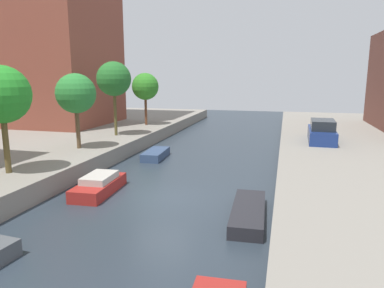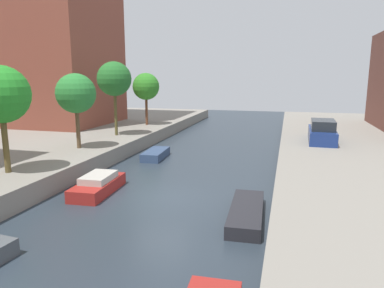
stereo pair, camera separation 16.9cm
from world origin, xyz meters
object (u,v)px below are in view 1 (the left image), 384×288
street_tree_2 (1,95)px  moored_boat_left_4 (156,154)px  street_tree_3 (76,94)px  street_tree_5 (145,87)px  street_tree_4 (114,79)px  parked_car (322,132)px  moored_boat_left_3 (99,185)px  moored_boat_right_2 (248,212)px

street_tree_2 → moored_boat_left_4: bearing=64.2°
street_tree_3 → street_tree_5: street_tree_5 is taller
street_tree_4 → street_tree_5: size_ratio=1.17×
parked_car → moored_boat_left_3: bearing=-134.3°
parked_car → moored_boat_left_4: size_ratio=1.51×
street_tree_5 → moored_boat_right_2: bearing=-56.9°
parked_car → moored_boat_left_3: size_ratio=1.31×
moored_boat_left_3 → parked_car: bearing=45.7°
moored_boat_right_2 → street_tree_2: bearing=179.0°
street_tree_5 → parked_car: bearing=-17.7°
street_tree_3 → moored_boat_right_2: (11.30, -6.13, -4.16)m
street_tree_4 → moored_boat_left_3: bearing=-67.6°
street_tree_5 → moored_boat_left_3: (4.08, -16.01, -4.14)m
street_tree_2 → parked_car: (15.02, 12.31, -3.00)m
street_tree_3 → moored_boat_right_2: size_ratio=1.12×
street_tree_2 → street_tree_3: size_ratio=1.07×
street_tree_5 → moored_boat_left_4: 10.41m
street_tree_2 → moored_boat_right_2: 12.12m
street_tree_2 → street_tree_3: bearing=90.0°
street_tree_2 → moored_boat_left_3: 6.01m
moored_boat_right_2 → moored_boat_left_4: bearing=129.2°
moored_boat_left_4 → parked_car: bearing=19.0°
street_tree_3 → moored_boat_left_4: (4.14, 2.63, -4.15)m
street_tree_3 → moored_boat_right_2: street_tree_3 is taller
parked_car → street_tree_5: bearing=162.3°
street_tree_2 → parked_car: bearing=39.3°
street_tree_4 → street_tree_5: street_tree_4 is taller
street_tree_5 → street_tree_2: bearing=-90.0°
street_tree_2 → parked_car: size_ratio=1.08×
moored_boat_left_3 → moored_boat_right_2: bearing=-10.2°
moored_boat_right_2 → street_tree_4: bearing=135.2°
moored_boat_left_4 → moored_boat_right_2: (7.15, -8.76, -0.02)m
street_tree_4 → parked_car: 15.50m
street_tree_5 → moored_boat_left_4: street_tree_5 is taller
moored_boat_left_4 → street_tree_2: bearing=-115.8°
street_tree_5 → moored_boat_left_4: size_ratio=1.54×
street_tree_2 → street_tree_4: bearing=90.0°
street_tree_2 → moored_boat_right_2: (11.30, -0.20, -4.40)m
street_tree_2 → moored_boat_left_3: bearing=15.1°
street_tree_3 → moored_boat_left_4: 6.43m
street_tree_3 → street_tree_4: bearing=90.0°
street_tree_4 → parked_car: size_ratio=1.20×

